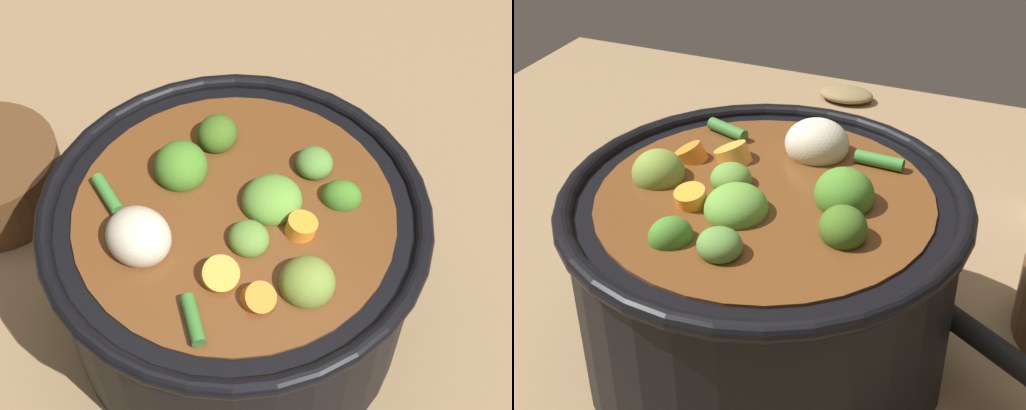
{
  "view_description": "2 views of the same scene",
  "coord_description": "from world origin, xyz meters",
  "views": [
    {
      "loc": [
        0.29,
        -0.18,
        0.59
      ],
      "look_at": [
        0.0,
        0.02,
        0.14
      ],
      "focal_mm": 53.6,
      "sensor_mm": 36.0,
      "label": 1
    },
    {
      "loc": [
        -0.18,
        0.42,
        0.43
      ],
      "look_at": [
        0.0,
        -0.02,
        0.13
      ],
      "focal_mm": 54.22,
      "sensor_mm": 36.0,
      "label": 2
    }
  ],
  "objects": [
    {
      "name": "wooden_spoon",
      "position": [
        0.08,
        -0.42,
        0.01
      ],
      "size": [
        0.22,
        0.17,
        0.02
      ],
      "color": "olive",
      "rests_on": "ground_plane"
    },
    {
      "name": "cooking_pot",
      "position": [
        0.0,
        -0.0,
        0.08
      ],
      "size": [
        0.29,
        0.29,
        0.18
      ],
      "color": "black",
      "rests_on": "ground_plane"
    },
    {
      "name": "ground_plane",
      "position": [
        0.0,
        0.0,
        0.0
      ],
      "size": [
        1.1,
        1.1,
        0.0
      ],
      "primitive_type": "plane",
      "color": "#8C704C"
    }
  ]
}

